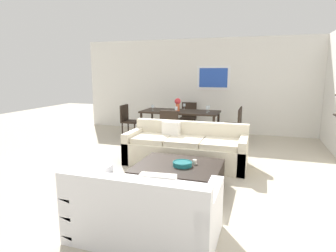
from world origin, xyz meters
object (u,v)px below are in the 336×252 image
Objects in this scene: dining_chair_right_near at (234,124)px; centerpiece_vase at (178,103)px; coffee_table at (178,177)px; wine_glass_right_near at (207,108)px; wine_glass_right_far at (209,107)px; dining_chair_right_far at (236,122)px; loveseat_white at (145,211)px; dining_chair_left_near at (128,119)px; candle_jar at (195,162)px; dining_chair_head at (188,116)px; sofa_beige at (186,149)px; decorative_bowl at (182,164)px; wine_glass_left_near at (153,107)px; wine_glass_head at (184,105)px; dining_chair_foot at (170,126)px; dining_table at (180,113)px; wine_glass_foot at (176,108)px.

dining_chair_right_near is 2.61× the size of centerpiece_vase.
wine_glass_right_near reaches higher than coffee_table.
dining_chair_right_far is at bearing 7.66° from wine_glass_right_far.
loveseat_white is 4.95m from dining_chair_left_near.
candle_jar is at bearing -95.42° from dining_chair_right_far.
dining_chair_right_far is 1.56m from dining_chair_head.
sofa_beige is 7.85× the size of decorative_bowl.
dining_chair_head is 1.10m from wine_glass_right_far.
dining_chair_right_near is 1.77m from dining_chair_head.
loveseat_white is at bearing -70.05° from wine_glass_left_near.
dining_chair_right_near is at bearing -2.46° from wine_glass_left_near.
wine_glass_head reaches higher than candle_jar.
candle_jar is 0.08× the size of dining_chair_right_far.
dining_chair_left_near is 1.77m from dining_chair_head.
wine_glass_left_near is 0.68m from centerpiece_vase.
wine_glass_right_far reaches higher than wine_glass_left_near.
wine_glass_right_near reaches higher than wine_glass_right_far.
loveseat_white reaches higher than coffee_table.
loveseat_white is 1.74× the size of dining_chair_head.
sofa_beige is 1.30m from decorative_bowl.
dining_chair_left_near is (-2.29, 3.03, 0.31)m from coffee_table.
sofa_beige is 2.59× the size of dining_chair_right_near.
coffee_table is 1.42× the size of dining_chair_right_near.
dining_chair_foot is 2.61× the size of centerpiece_vase.
dining_chair_head is at bearing 99.32° from loveseat_white.
dining_chair_left_near is at bearing -171.78° from dining_chair_right_far.
wine_glass_head is 1.05× the size of wine_glass_left_near.
wine_glass_foot is (-0.00, -0.39, 0.18)m from dining_table.
wine_glass_left_near is at bearing 118.01° from decorative_bowl.
dining_chair_foot is (-1.10, 2.25, 0.09)m from candle_jar.
wine_glass_foot is at bearing -90.00° from wine_glass_head.
wine_glass_right_far is at bearing 96.54° from candle_jar.
decorative_bowl is 3.19m from wine_glass_right_near.
centerpiece_vase is at bearing 110.72° from candle_jar.
loveseat_white is at bearing -92.31° from decorative_bowl.
wine_glass_right_near is at bearing -53.15° from dining_chair_head.
dining_chair_left_near is at bearing 155.07° from dining_chair_foot.
wine_glass_left_near reaches higher than decorative_bowl.
decorative_bowl is at bearing -134.48° from candle_jar.
loveseat_white is 4.68m from dining_table.
dining_table is (-0.67, 2.00, 0.39)m from sofa_beige.
wine_glass_right_far is (-0.15, 3.35, 0.67)m from coffee_table.
candle_jar is at bearing -49.16° from dining_chair_left_near.
loveseat_white is at bearing -96.19° from dining_chair_right_far.
wine_glass_right_far reaches higher than dining_chair_left_near.
wine_glass_head is at bearing 90.00° from dining_table.
wine_glass_foot is (-0.95, 2.87, 0.44)m from decorative_bowl.
dining_chair_right_far is 5.09× the size of wine_glass_right_near.
centerpiece_vase reaches higher than wine_glass_foot.
loveseat_white is 9.78× the size of wine_glass_right_far.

